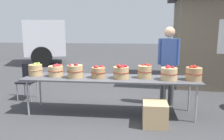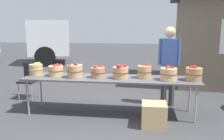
% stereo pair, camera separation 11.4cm
% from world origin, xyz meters
% --- Properties ---
extents(ground_plane, '(40.00, 40.00, 0.00)m').
position_xyz_m(ground_plane, '(0.00, 0.00, 0.00)').
color(ground_plane, '#38383A').
extents(market_table, '(3.50, 0.76, 0.75)m').
position_xyz_m(market_table, '(0.00, 0.00, 0.72)').
color(market_table, '#4C4C51').
rests_on(market_table, ground).
extents(apple_basket_green_0, '(0.30, 0.30, 0.28)m').
position_xyz_m(apple_basket_green_0, '(-1.59, 0.05, 0.87)').
color(apple_basket_green_0, tan).
rests_on(apple_basket_green_0, market_table).
extents(apple_basket_red_0, '(0.32, 0.32, 0.26)m').
position_xyz_m(apple_basket_red_0, '(-1.14, 0.02, 0.87)').
color(apple_basket_red_0, tan).
rests_on(apple_basket_red_0, market_table).
extents(apple_basket_red_1, '(0.33, 0.33, 0.30)m').
position_xyz_m(apple_basket_red_1, '(-0.71, -0.07, 0.88)').
color(apple_basket_red_1, tan).
rests_on(apple_basket_red_1, market_table).
extents(apple_basket_red_2, '(0.30, 0.30, 0.26)m').
position_xyz_m(apple_basket_red_2, '(-0.24, -0.03, 0.86)').
color(apple_basket_red_2, '#A87F51').
rests_on(apple_basket_red_2, market_table).
extents(apple_basket_red_3, '(0.33, 0.33, 0.29)m').
position_xyz_m(apple_basket_red_3, '(0.22, -0.04, 0.88)').
color(apple_basket_red_3, tan).
rests_on(apple_basket_red_3, market_table).
extents(apple_basket_red_4, '(0.29, 0.29, 0.29)m').
position_xyz_m(apple_basket_red_4, '(0.69, 0.05, 0.88)').
color(apple_basket_red_4, tan).
rests_on(apple_basket_red_4, market_table).
extents(apple_basket_red_5, '(0.33, 0.33, 0.28)m').
position_xyz_m(apple_basket_red_5, '(1.14, -0.07, 0.88)').
color(apple_basket_red_5, tan).
rests_on(apple_basket_red_5, market_table).
extents(apple_basket_red_6, '(0.32, 0.32, 0.30)m').
position_xyz_m(apple_basket_red_6, '(1.61, -0.04, 0.88)').
color(apple_basket_red_6, '#A87F51').
rests_on(apple_basket_red_6, market_table).
extents(vendor_adult, '(0.46, 0.26, 1.76)m').
position_xyz_m(vendor_adult, '(1.22, 0.65, 1.04)').
color(vendor_adult, '#3F3F3F').
rests_on(vendor_adult, ground).
extents(folding_chair, '(0.42, 0.42, 0.86)m').
position_xyz_m(folding_chair, '(-2.14, 0.77, 0.51)').
color(folding_chair, black).
rests_on(folding_chair, ground).
extents(produce_crate, '(0.43, 0.43, 0.43)m').
position_xyz_m(produce_crate, '(0.87, -0.53, 0.22)').
color(produce_crate, tan).
rests_on(produce_crate, ground).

